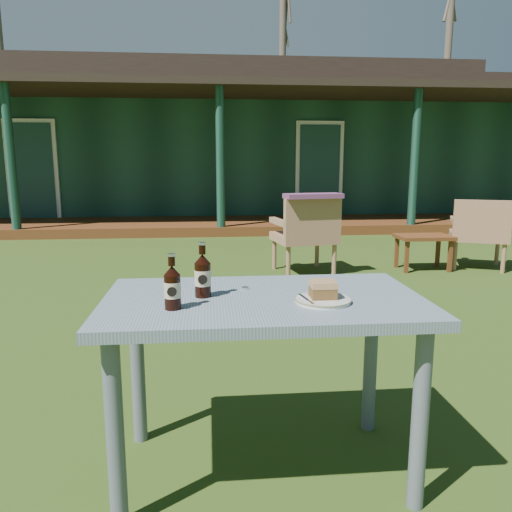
{
  "coord_description": "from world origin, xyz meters",
  "views": [
    {
      "loc": [
        -0.2,
        -3.41,
        1.22
      ],
      "look_at": [
        0.0,
        -1.3,
        0.82
      ],
      "focal_mm": 35.0,
      "sensor_mm": 36.0,
      "label": 1
    }
  ],
  "objects": [
    {
      "name": "tree_right",
      "position": [
        9.5,
        17.0,
        5.5
      ],
      "size": [
        0.28,
        0.28,
        11.0
      ],
      "primitive_type": "cylinder",
      "color": "brown",
      "rests_on": "ground"
    },
    {
      "name": "tree_left",
      "position": [
        -8.0,
        17.5,
        5.25
      ],
      "size": [
        0.28,
        0.28,
        10.5
      ],
      "primitive_type": "cylinder",
      "color": "brown",
      "rests_on": "ground"
    },
    {
      "name": "cola_bottle_near",
      "position": [
        -0.23,
        -1.58,
        0.8
      ],
      "size": [
        0.06,
        0.06,
        0.21
      ],
      "color": "black",
      "rests_on": "cafe_table"
    },
    {
      "name": "cola_bottle_far",
      "position": [
        -0.33,
        -1.73,
        0.8
      ],
      "size": [
        0.06,
        0.06,
        0.2
      ],
      "color": "black",
      "rests_on": "cafe_table"
    },
    {
      "name": "ground",
      "position": [
        0.0,
        0.0,
        0.0
      ],
      "size": [
        80.0,
        80.0,
        0.0
      ],
      "primitive_type": "plane",
      "color": "#334916"
    },
    {
      "name": "floral_throw",
      "position": [
        0.89,
        1.74,
        0.87
      ],
      "size": [
        0.64,
        0.32,
        0.05
      ],
      "primitive_type": "cube",
      "rotation": [
        0.0,
        0.0,
        3.32
      ],
      "color": "#6F3860",
      "rests_on": "armchair_left"
    },
    {
      "name": "pavilion",
      "position": [
        -0.0,
        9.39,
        1.61
      ],
      "size": [
        15.8,
        8.3,
        3.45
      ],
      "color": "#163A2C",
      "rests_on": "ground"
    },
    {
      "name": "tree_mid",
      "position": [
        3.0,
        18.5,
        4.75
      ],
      "size": [
        0.28,
        0.28,
        9.5
      ],
      "primitive_type": "cylinder",
      "color": "brown",
      "rests_on": "ground"
    },
    {
      "name": "bottle_cap",
      "position": [
        -0.06,
        -1.48,
        0.72
      ],
      "size": [
        0.03,
        0.03,
        0.01
      ],
      "primitive_type": "cylinder",
      "color": "silver",
      "rests_on": "cafe_table"
    },
    {
      "name": "fork",
      "position": [
        0.14,
        -1.7,
        0.74
      ],
      "size": [
        0.04,
        0.14,
        0.0
      ],
      "primitive_type": "cube",
      "rotation": [
        0.0,
        0.0,
        0.18
      ],
      "color": "silver",
      "rests_on": "plate"
    },
    {
      "name": "plate",
      "position": [
        0.21,
        -1.69,
        0.73
      ],
      "size": [
        0.2,
        0.2,
        0.01
      ],
      "color": "silver",
      "rests_on": "cafe_table"
    },
    {
      "name": "cake_slice",
      "position": [
        0.21,
        -1.68,
        0.77
      ],
      "size": [
        0.09,
        0.09,
        0.06
      ],
      "color": "brown",
      "rests_on": "plate"
    },
    {
      "name": "armchair_right",
      "position": [
        2.87,
        1.96,
        0.45
      ],
      "size": [
        0.77,
        0.75,
        0.8
      ],
      "color": "#9D6C4E",
      "rests_on": "ground"
    },
    {
      "name": "armchair_left",
      "position": [
        0.86,
        1.9,
        0.47
      ],
      "size": [
        0.72,
        0.69,
        0.84
      ],
      "color": "#9D6C4E",
      "rests_on": "ground"
    },
    {
      "name": "cafe_table",
      "position": [
        0.0,
        -1.6,
        0.62
      ],
      "size": [
        1.2,
        0.7,
        0.72
      ],
      "color": "slate",
      "rests_on": "ground"
    },
    {
      "name": "side_table",
      "position": [
        2.22,
        1.98,
        0.34
      ],
      "size": [
        0.6,
        0.4,
        0.4
      ],
      "color": "#5B3016",
      "rests_on": "ground"
    }
  ]
}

